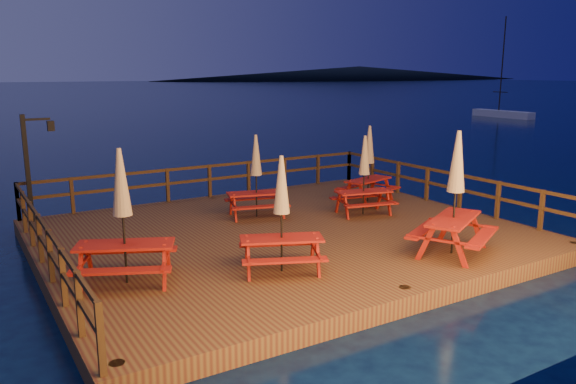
% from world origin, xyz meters
% --- Properties ---
extents(ground, '(500.00, 500.00, 0.00)m').
position_xyz_m(ground, '(0.00, 0.00, 0.00)').
color(ground, black).
rests_on(ground, ground).
extents(deck, '(12.00, 10.00, 0.40)m').
position_xyz_m(deck, '(0.00, 0.00, 0.20)').
color(deck, '#4C2518').
rests_on(deck, ground).
extents(deck_piles, '(11.44, 9.44, 1.40)m').
position_xyz_m(deck_piles, '(0.00, 0.00, -0.30)').
color(deck_piles, '#331D10').
rests_on(deck_piles, ground).
extents(railing, '(11.80, 9.75, 1.10)m').
position_xyz_m(railing, '(0.00, 1.78, 1.16)').
color(railing, '#331D10').
rests_on(railing, deck).
extents(lamp_post, '(0.85, 0.18, 3.00)m').
position_xyz_m(lamp_post, '(-5.39, 4.55, 2.20)').
color(lamp_post, black).
rests_on(lamp_post, deck).
extents(headland_right, '(230.40, 86.40, 7.00)m').
position_xyz_m(headland_right, '(185.00, 230.00, 3.50)').
color(headland_right, black).
rests_on(headland_right, ground).
extents(sailboat, '(1.25, 6.72, 9.96)m').
position_xyz_m(sailboat, '(40.41, 24.84, 0.33)').
color(sailboat, silver).
rests_on(sailboat, ground).
extents(picnic_table_0, '(2.38, 2.21, 2.71)m').
position_xyz_m(picnic_table_0, '(-4.58, -1.52, 1.81)').
color(picnic_table_0, maroon).
rests_on(picnic_table_0, deck).
extents(picnic_table_1, '(1.89, 1.67, 2.33)m').
position_xyz_m(picnic_table_1, '(2.94, 0.35, 1.61)').
color(picnic_table_1, maroon).
rests_on(picnic_table_1, deck).
extents(picnic_table_2, '(2.15, 1.99, 2.47)m').
position_xyz_m(picnic_table_2, '(-1.60, -2.57, 1.68)').
color(picnic_table_2, maroon).
rests_on(picnic_table_2, deck).
extents(picnic_table_3, '(2.52, 2.37, 2.85)m').
position_xyz_m(picnic_table_3, '(2.38, -3.60, 1.88)').
color(picnic_table_3, maroon).
rests_on(picnic_table_3, deck).
extents(picnic_table_4, '(1.97, 1.76, 2.38)m').
position_xyz_m(picnic_table_4, '(0.11, 1.74, 1.64)').
color(picnic_table_4, maroon).
rests_on(picnic_table_4, deck).
extents(picnic_table_5, '(2.03, 1.82, 2.45)m').
position_xyz_m(picnic_table_5, '(4.12, 1.58, 1.67)').
color(picnic_table_5, maroon).
rests_on(picnic_table_5, deck).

